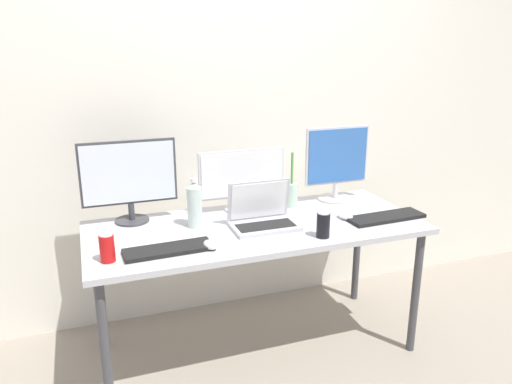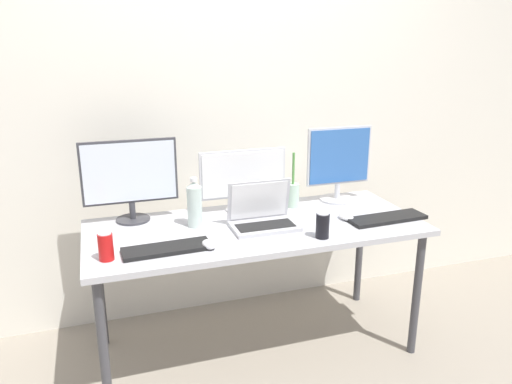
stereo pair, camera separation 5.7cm
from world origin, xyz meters
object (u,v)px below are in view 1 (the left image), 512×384
object	(u,v)px
mouse_by_laptop	(345,216)
bamboo_vase	(292,194)
water_bottle	(194,204)
laptop_silver	(262,216)
monitor_left	(129,177)
monitor_center	(242,179)
work_desk	(256,236)
monitor_right	(337,162)
keyboard_main	(168,250)
keyboard_aux	(386,217)
soda_can_near_keyboard	(323,225)
mouse_by_keyboard	(210,245)
soda_can_by_laptop	(107,248)

from	to	relation	value
mouse_by_laptop	bamboo_vase	distance (m)	0.35
water_bottle	laptop_silver	bearing A→B (deg)	-18.31
monitor_left	monitor_center	distance (m)	0.61
work_desk	bamboo_vase	distance (m)	0.39
monitor_left	water_bottle	distance (m)	0.37
monitor_right	keyboard_main	xyz separation A→B (m)	(-1.09, -0.43, -0.23)
keyboard_main	keyboard_aux	bearing A→B (deg)	-0.74
laptop_silver	bamboo_vase	distance (m)	0.36
laptop_silver	keyboard_main	xyz separation A→B (m)	(-0.52, -0.16, -0.05)
keyboard_main	bamboo_vase	size ratio (longest dim) A/B	1.27
work_desk	monitor_center	world-z (taller)	monitor_center
mouse_by_laptop	water_bottle	world-z (taller)	water_bottle
monitor_right	soda_can_near_keyboard	distance (m)	0.64
monitor_left	laptop_silver	bearing A→B (deg)	-24.97
monitor_right	mouse_by_keyboard	size ratio (longest dim) A/B	4.69
work_desk	mouse_by_keyboard	size ratio (longest dim) A/B	18.39
mouse_by_keyboard	soda_can_by_laptop	size ratio (longest dim) A/B	0.75
laptop_silver	bamboo_vase	world-z (taller)	bamboo_vase
mouse_by_keyboard	water_bottle	world-z (taller)	water_bottle
monitor_center	mouse_by_laptop	distance (m)	0.60
soda_can_by_laptop	monitor_right	bearing A→B (deg)	18.27
keyboard_main	soda_can_by_laptop	xyz separation A→B (m)	(-0.27, -0.01, 0.05)
mouse_by_keyboard	soda_can_near_keyboard	size ratio (longest dim) A/B	0.75
mouse_by_keyboard	water_bottle	xyz separation A→B (m)	(-0.00, 0.30, 0.10)
monitor_center	soda_can_by_laptop	world-z (taller)	monitor_center
soda_can_near_keyboard	keyboard_main	bearing A→B (deg)	174.02
work_desk	laptop_silver	distance (m)	0.12
keyboard_main	keyboard_aux	distance (m)	1.18
soda_can_near_keyboard	monitor_left	bearing A→B (deg)	148.14
work_desk	mouse_by_keyboard	distance (m)	0.38
work_desk	monitor_center	bearing A→B (deg)	88.59
monitor_left	laptop_silver	xyz separation A→B (m)	(0.63, -0.29, -0.19)
monitor_center	soda_can_near_keyboard	xyz separation A→B (m)	(0.25, -0.51, -0.12)
monitor_right	keyboard_aux	distance (m)	0.46
mouse_by_laptop	soda_can_by_laptop	distance (m)	1.25
soda_can_near_keyboard	laptop_silver	bearing A→B (deg)	133.53
monitor_right	bamboo_vase	world-z (taller)	monitor_right
keyboard_aux	water_bottle	size ratio (longest dim) A/B	1.65
keyboard_main	work_desk	bearing A→B (deg)	18.31
mouse_by_laptop	water_bottle	xyz separation A→B (m)	(-0.79, 0.16, 0.10)
keyboard_aux	water_bottle	bearing A→B (deg)	163.98
monitor_right	bamboo_vase	bearing A→B (deg)	-174.65
work_desk	monitor_right	world-z (taller)	monitor_right
monitor_left	mouse_by_laptop	distance (m)	1.16
monitor_center	monitor_right	world-z (taller)	monitor_right
bamboo_vase	keyboard_aux	bearing A→B (deg)	-42.70
water_bottle	soda_can_near_keyboard	size ratio (longest dim) A/B	2.07
monitor_center	monitor_right	distance (m)	0.59
monitor_center	bamboo_vase	distance (m)	0.31
keyboard_aux	soda_can_by_laptop	world-z (taller)	soda_can_by_laptop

